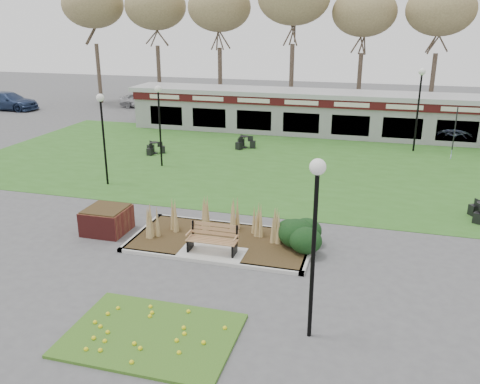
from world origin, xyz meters
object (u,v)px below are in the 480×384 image
(bistro_set_a, at_px, (154,150))
(car_blue, at_px, (8,101))
(park_bench, at_px, (213,238))
(lamp_post_mid_left, at_px, (102,119))
(car_silver, at_px, (142,100))
(brick_planter, at_px, (107,220))
(food_pavilion, at_px, (305,112))
(bistro_set_b, at_px, (244,144))
(patio_umbrella, at_px, (453,144))
(car_black, at_px, (160,113))
(lamp_post_near_right, at_px, (315,211))
(lamp_post_far_right, at_px, (420,92))
(lamp_post_far_left, at_px, (159,108))

(bistro_set_a, xyz_separation_m, car_blue, (-18.41, 10.36, 0.52))
(park_bench, xyz_separation_m, lamp_post_mid_left, (-7.28, 5.84, 2.55))
(car_silver, distance_m, car_blue, 11.38)
(car_blue, bearing_deg, brick_planter, -135.11)
(food_pavilion, bearing_deg, bistro_set_b, -118.85)
(bistro_set_a, distance_m, patio_umbrella, 16.39)
(bistro_set_b, bearing_deg, park_bench, -78.86)
(car_silver, relative_size, car_blue, 0.76)
(car_black, bearing_deg, bistro_set_b, -105.13)
(bistro_set_b, xyz_separation_m, car_blue, (-23.14, 7.64, 0.50))
(car_black, bearing_deg, brick_planter, -139.61)
(lamp_post_near_right, xyz_separation_m, patio_umbrella, (4.94, 16.50, -1.95))
(patio_umbrella, xyz_separation_m, car_silver, (-24.12, 13.51, -0.73))
(brick_planter, xyz_separation_m, lamp_post_mid_left, (-2.88, 5.09, 2.67))
(food_pavilion, height_order, lamp_post_far_right, lamp_post_far_right)
(lamp_post_near_right, height_order, lamp_post_far_right, lamp_post_far_right)
(bistro_set_a, height_order, patio_umbrella, patio_umbrella)
(bistro_set_b, xyz_separation_m, car_silver, (-12.53, 11.74, 0.41))
(food_pavilion, distance_m, car_black, 11.30)
(brick_planter, distance_m, lamp_post_far_left, 9.26)
(car_silver, bearing_deg, car_blue, 113.99)
(brick_planter, relative_size, car_black, 0.37)
(car_silver, bearing_deg, bistro_set_b, -130.28)
(brick_planter, xyz_separation_m, food_pavilion, (4.40, 18.96, 1.00))
(bistro_set_b, distance_m, car_blue, 24.37)
(park_bench, bearing_deg, brick_planter, 170.31)
(bistro_set_a, bearing_deg, car_blue, 150.62)
(lamp_post_near_right, xyz_separation_m, car_silver, (-19.18, 30.01, -2.68))
(bistro_set_b, distance_m, car_black, 10.43)
(park_bench, bearing_deg, bistro_set_a, 122.76)
(lamp_post_mid_left, xyz_separation_m, bistro_set_b, (4.42, 8.68, -2.88))
(lamp_post_far_left, bearing_deg, car_blue, 147.50)
(brick_planter, xyz_separation_m, car_silver, (-10.99, 25.51, 0.20))
(lamp_post_mid_left, xyz_separation_m, car_silver, (-8.11, 20.42, -2.47))
(patio_umbrella, bearing_deg, lamp_post_far_right, 114.00)
(food_pavilion, height_order, bistro_set_b, food_pavilion)
(patio_umbrella, distance_m, car_silver, 27.65)
(lamp_post_mid_left, relative_size, car_blue, 0.83)
(car_silver, distance_m, car_black, 6.90)
(park_bench, xyz_separation_m, car_silver, (-15.39, 26.26, 0.08))
(brick_planter, xyz_separation_m, lamp_post_far_left, (-1.68, 8.71, 2.65))
(bistro_set_a, bearing_deg, lamp_post_mid_left, -87.02)
(lamp_post_near_right, bearing_deg, patio_umbrella, 73.33)
(bistro_set_b, bearing_deg, food_pavilion, 61.15)
(bistro_set_a, distance_m, car_blue, 21.13)
(lamp_post_near_right, relative_size, patio_umbrella, 2.08)
(lamp_post_near_right, relative_size, bistro_set_a, 3.73)
(lamp_post_far_right, xyz_separation_m, car_blue, (-33.09, 5.70, -2.78))
(lamp_post_far_right, bearing_deg, car_blue, 170.22)
(brick_planter, distance_m, bistro_set_b, 13.86)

